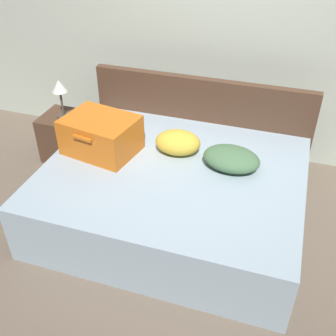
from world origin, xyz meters
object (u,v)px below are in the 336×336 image
object	(u,v)px
pillow_near_headboard	(231,159)
pillow_center_head	(178,142)
hard_case_large	(101,135)
nightstand	(67,137)
bed	(173,194)
table_lamp	(60,90)

from	to	relation	value
pillow_near_headboard	pillow_center_head	distance (m)	0.46
hard_case_large	nightstand	world-z (taller)	hard_case_large
pillow_center_head	pillow_near_headboard	bearing A→B (deg)	-9.59
pillow_center_head	nightstand	world-z (taller)	pillow_center_head
pillow_near_headboard	nightstand	bearing A→B (deg)	166.95
bed	nightstand	size ratio (longest dim) A/B	4.38
pillow_center_head	table_lamp	xyz separation A→B (m)	(-1.23, 0.31, 0.15)
pillow_near_headboard	nightstand	world-z (taller)	pillow_near_headboard
nightstand	bed	bearing A→B (deg)	-23.78
bed	hard_case_large	distance (m)	0.75
bed	table_lamp	world-z (taller)	table_lamp
table_lamp	pillow_center_head	bearing A→B (deg)	-14.28
hard_case_large	pillow_near_headboard	world-z (taller)	hard_case_large
hard_case_large	pillow_center_head	bearing A→B (deg)	25.11
pillow_center_head	table_lamp	distance (m)	1.28
table_lamp	hard_case_large	bearing A→B (deg)	-36.69
hard_case_large	pillow_center_head	world-z (taller)	hard_case_large
pillow_near_headboard	nightstand	size ratio (longest dim) A/B	0.97
hard_case_large	table_lamp	distance (m)	0.80
bed	hard_case_large	size ratio (longest dim) A/B	3.18
pillow_near_headboard	nightstand	xyz separation A→B (m)	(-1.68, 0.39, -0.34)
pillow_center_head	table_lamp	bearing A→B (deg)	165.72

